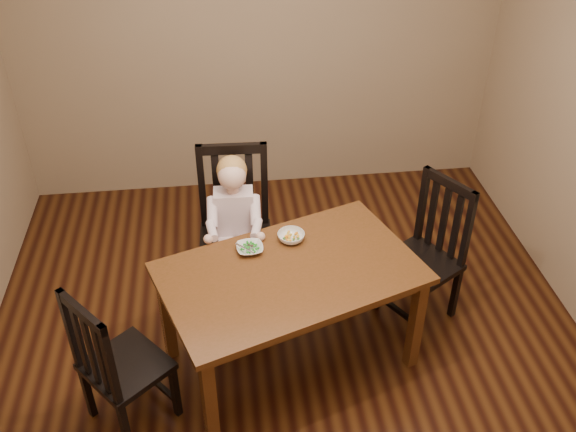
{
  "coord_description": "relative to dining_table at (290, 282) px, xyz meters",
  "views": [
    {
      "loc": [
        -0.36,
        -3.02,
        3.18
      ],
      "look_at": [
        0.03,
        0.25,
        0.83
      ],
      "focal_mm": 40.0,
      "sensor_mm": 36.0,
      "label": 1
    }
  ],
  "objects": [
    {
      "name": "room",
      "position": [
        0.0,
        0.17,
        0.69
      ],
      "size": [
        4.01,
        4.01,
        2.71
      ],
      "color": "#45250E",
      "rests_on": "ground"
    },
    {
      "name": "dining_table",
      "position": [
        0.0,
        0.0,
        0.0
      ],
      "size": [
        1.7,
        1.34,
        0.75
      ],
      "rotation": [
        0.0,
        0.0,
        0.34
      ],
      "color": "#4A2C11",
      "rests_on": "room"
    },
    {
      "name": "chair_child",
      "position": [
        -0.29,
        0.7,
        -0.11
      ],
      "size": [
        0.51,
        0.49,
        1.14
      ],
      "rotation": [
        0.0,
        0.0,
        3.1
      ],
      "color": "black",
      "rests_on": "room"
    },
    {
      "name": "chair_left",
      "position": [
        -1.0,
        -0.35,
        -0.19
      ],
      "size": [
        0.58,
        0.59,
        0.99
      ],
      "rotation": [
        0.0,
        0.0,
        -0.87
      ],
      "color": "black",
      "rests_on": "room"
    },
    {
      "name": "chair_right",
      "position": [
        0.96,
        0.36,
        -0.17
      ],
      "size": [
        0.59,
        0.6,
        1.03
      ],
      "rotation": [
        0.0,
        0.0,
        2.12
      ],
      "color": "black",
      "rests_on": "room"
    },
    {
      "name": "toddler",
      "position": [
        -0.3,
        0.64,
        0.04
      ],
      "size": [
        0.36,
        0.44,
        0.59
      ],
      "primitive_type": null,
      "rotation": [
        0.0,
        0.0,
        3.1
      ],
      "color": "silver",
      "rests_on": "chair_child"
    },
    {
      "name": "bowl_peas",
      "position": [
        -0.22,
        0.21,
        0.11
      ],
      "size": [
        0.17,
        0.17,
        0.04
      ],
      "primitive_type": "imported",
      "rotation": [
        0.0,
        0.0,
        0.07
      ],
      "color": "white",
      "rests_on": "dining_table"
    },
    {
      "name": "bowl_veg",
      "position": [
        0.04,
        0.29,
        0.11
      ],
      "size": [
        0.2,
        0.2,
        0.05
      ],
      "primitive_type": "imported",
      "rotation": [
        0.0,
        0.0,
        -0.24
      ],
      "color": "white",
      "rests_on": "dining_table"
    },
    {
      "name": "fork",
      "position": [
        -0.25,
        0.18,
        0.13
      ],
      "size": [
        0.12,
        0.07,
        0.05
      ],
      "rotation": [
        0.0,
        0.0,
        1.07
      ],
      "color": "silver",
      "rests_on": "bowl_peas"
    }
  ]
}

